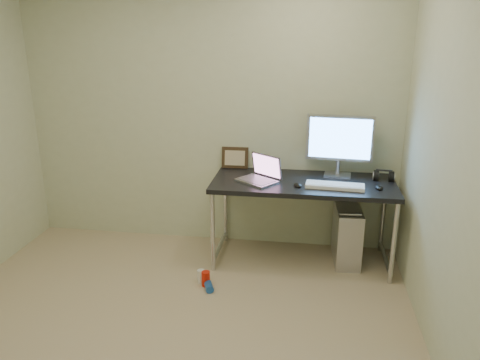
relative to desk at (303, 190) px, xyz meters
name	(u,v)px	position (x,y,z in m)	size (l,w,h in m)	color
floor	(157,350)	(-0.89, -1.41, -0.67)	(3.50, 3.50, 0.00)	tan
wall_back	(209,114)	(-0.89, 0.34, 0.58)	(3.50, 0.02, 2.50)	beige
wall_right	(469,181)	(0.86, -1.41, 0.58)	(0.02, 3.50, 2.50)	beige
desk	(303,190)	(0.00, 0.00, 0.00)	(1.56, 0.68, 0.75)	black
tower_computer	(347,234)	(0.40, 0.05, -0.42)	(0.24, 0.50, 0.54)	silver
cable_a	(341,209)	(0.35, 0.29, -0.27)	(0.01, 0.01, 0.70)	black
cable_b	(350,212)	(0.44, 0.27, -0.29)	(0.01, 0.01, 0.72)	black
can_red	(206,279)	(-0.75, -0.57, -0.61)	(0.07, 0.07, 0.12)	red
can_white	(201,276)	(-0.80, -0.52, -0.61)	(0.06, 0.06, 0.11)	silver
can_blue	(209,287)	(-0.71, -0.63, -0.64)	(0.06, 0.06, 0.12)	#1F54AE
laptop	(261,175)	(-0.37, -0.04, 0.13)	(0.42, 0.40, 0.22)	#AEAEB6
monitor	(340,141)	(0.30, 0.20, 0.40)	(0.58, 0.19, 0.54)	#AEAEB6
keyboard	(335,186)	(0.26, -0.13, 0.09)	(0.48, 0.16, 0.03)	white
mouse_right	(379,187)	(0.62, -0.11, 0.10)	(0.06, 0.10, 0.03)	black
mouse_left	(298,184)	(-0.04, -0.14, 0.10)	(0.06, 0.10, 0.03)	black
headphones	(384,177)	(0.69, 0.14, 0.11)	(0.18, 0.11, 0.12)	black
picture_frame	(235,158)	(-0.65, 0.32, 0.18)	(0.25, 0.03, 0.20)	black
webcam	(265,163)	(-0.36, 0.23, 0.16)	(0.04, 0.04, 0.11)	silver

